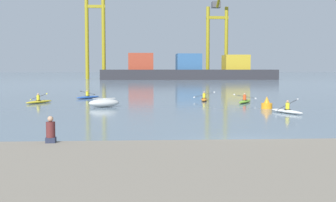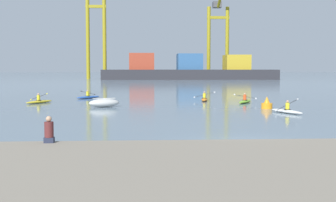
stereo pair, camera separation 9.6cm
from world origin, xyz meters
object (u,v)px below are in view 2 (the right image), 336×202
object	(u,v)px
gantry_crane_west_mid	(218,29)
gantry_crane_west	(96,22)
capsized_dinghy	(104,103)
seated_onlooker	(49,131)
kayak_blue	(88,97)
kayak_yellow	(39,101)
container_barge	(189,70)
channel_buoy	(267,104)
kayak_orange	(204,99)
kayak_white	(287,111)
kayak_lime	(245,101)

from	to	relation	value
gantry_crane_west_mid	gantry_crane_west	bearing A→B (deg)	-174.21
capsized_dinghy	seated_onlooker	world-z (taller)	seated_onlooker
kayak_blue	gantry_crane_west	bearing A→B (deg)	95.29
kayak_yellow	container_barge	bearing A→B (deg)	75.19
capsized_dinghy	channel_buoy	bearing A→B (deg)	-9.66
kayak_orange	kayak_white	distance (m)	13.49
kayak_blue	capsized_dinghy	bearing A→B (deg)	-76.42
gantry_crane_west_mid	kayak_yellow	world-z (taller)	gantry_crane_west_mid
gantry_crane_west_mid	kayak_blue	world-z (taller)	gantry_crane_west_mid
kayak_white	kayak_lime	size ratio (longest dim) A/B	1.04
kayak_yellow	kayak_orange	distance (m)	16.24
gantry_crane_west_mid	seated_onlooker	bearing A→B (deg)	-102.23
kayak_orange	kayak_blue	size ratio (longest dim) A/B	1.14
gantry_crane_west_mid	kayak_lime	xyz separation A→B (m)	(-15.22, -103.13, -16.14)
channel_buoy	capsized_dinghy	bearing A→B (deg)	170.34
kayak_orange	kayak_lime	xyz separation A→B (m)	(3.48, -3.06, 0.00)
kayak_lime	seated_onlooker	xyz separation A→B (m)	(-12.91, -26.66, 1.02)
gantry_crane_west	kayak_yellow	size ratio (longest dim) A/B	10.93
gantry_crane_west	kayak_orange	bearing A→B (deg)	-77.80
gantry_crane_west_mid	kayak_white	world-z (taller)	gantry_crane_west_mid
container_barge	kayak_orange	size ratio (longest dim) A/B	15.12
capsized_dinghy	kayak_white	world-z (taller)	kayak_white
gantry_crane_west	kayak_white	bearing A→B (deg)	-77.04
kayak_blue	seated_onlooker	size ratio (longest dim) A/B	3.38
gantry_crane_west	kayak_blue	distance (m)	93.88
kayak_lime	seated_onlooker	distance (m)	29.64
kayak_yellow	kayak_lime	world-z (taller)	kayak_yellow
gantry_crane_west	kayak_white	size ratio (longest dim) A/B	10.48
kayak_white	kayak_lime	bearing A→B (deg)	94.72
kayak_yellow	kayak_lime	bearing A→B (deg)	-2.44
kayak_yellow	capsized_dinghy	bearing A→B (deg)	-35.45
channel_buoy	kayak_yellow	world-z (taller)	channel_buoy
kayak_white	gantry_crane_west	bearing A→B (deg)	102.96
container_barge	kayak_white	xyz separation A→B (m)	(-3.46, -100.68, -2.52)
gantry_crane_west_mid	kayak_yellow	bearing A→B (deg)	-108.78
kayak_yellow	kayak_orange	bearing A→B (deg)	7.87
container_barge	kayak_orange	bearing A→B (deg)	-95.03
gantry_crane_west_mid	capsized_dinghy	bearing A→B (deg)	-104.81
kayak_white	kayak_orange	bearing A→B (deg)	108.51
kayak_white	kayak_lime	world-z (taller)	kayak_white
kayak_yellow	seated_onlooker	distance (m)	28.30
kayak_blue	channel_buoy	bearing A→B (deg)	-39.77
gantry_crane_west_mid	kayak_yellow	distance (m)	109.25
gantry_crane_west	capsized_dinghy	distance (m)	105.00
capsized_dinghy	kayak_yellow	size ratio (longest dim) A/B	0.87
kayak_lime	kayak_orange	bearing A→B (deg)	138.67
channel_buoy	gantry_crane_west_mid	bearing A→B (deg)	82.26
capsized_dinghy	kayak_lime	world-z (taller)	kayak_lime
gantry_crane_west_mid	seated_onlooker	world-z (taller)	gantry_crane_west_mid
kayak_white	kayak_blue	distance (m)	23.76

